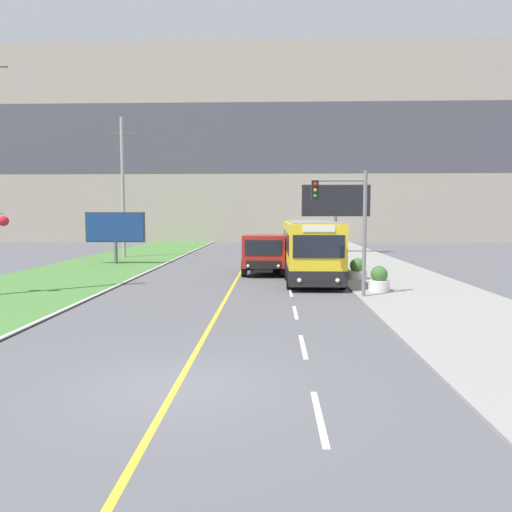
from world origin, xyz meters
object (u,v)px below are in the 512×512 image
traffic_light_mast (348,217)px  planter_round_second (357,270)px  billboard_small (115,228)px  city_bus (309,249)px  utility_pole_far (123,187)px  billboard_large (336,202)px  dump_truck (264,254)px  planter_round_near (379,280)px  car_distant (300,247)px

traffic_light_mast → planter_round_second: size_ratio=4.74×
billboard_small → city_bus: bearing=-27.6°
utility_pole_far → billboard_large: (17.76, 4.87, -1.10)m
dump_truck → traffic_light_mast: size_ratio=1.16×
traffic_light_mast → planter_round_near: traffic_light_mast is taller
dump_truck → traffic_light_mast: bearing=-66.1°
city_bus → utility_pole_far: bearing=138.7°
utility_pole_far → car_distant: bearing=13.6°
car_distant → traffic_light_mast: (0.73, -22.98, 2.69)m
dump_truck → billboard_large: 17.66m
planter_round_second → car_distant: bearing=97.0°
billboard_large → billboard_small: size_ratio=1.47×
car_distant → billboard_small: (-13.40, -9.12, 1.83)m
city_bus → billboard_large: 17.93m
billboard_large → billboard_small: (-16.67, -10.48, -2.07)m
billboard_small → traffic_light_mast: bearing=-44.4°
car_distant → city_bus: bearing=-91.2°
billboard_large → utility_pole_far: bearing=-164.7°
utility_pole_far → dump_truck: bearing=-44.3°
planter_round_near → planter_round_second: bearing=93.3°
city_bus → car_distant: (0.35, 15.95, -0.90)m
city_bus → dump_truck: city_bus is taller
billboard_small → billboard_large: bearing=32.1°
city_bus → utility_pole_far: 19.27m
utility_pole_far → traffic_light_mast: bearing=-52.0°
city_bus → billboard_small: (-13.06, 6.83, 0.93)m
dump_truck → billboard_small: size_ratio=1.46×
utility_pole_far → planter_round_near: size_ratio=10.11×
billboard_large → planter_round_near: size_ratio=5.53×
utility_pole_far → planter_round_second: (16.61, -13.78, -5.12)m
utility_pole_far → planter_round_near: utility_pole_far is taller
traffic_light_mast → billboard_small: size_ratio=1.26×
car_distant → billboard_small: billboard_small is taller
billboard_small → dump_truck: bearing=-28.5°
planter_round_second → billboard_large: bearing=86.5°
utility_pole_far → traffic_light_mast: utility_pole_far is taller
traffic_light_mast → billboard_small: 19.81m
city_bus → car_distant: size_ratio=2.75×
car_distant → billboard_small: bearing=-145.8°
traffic_light_mast → planter_round_second: bearing=76.2°
car_distant → planter_round_near: (2.37, -21.54, -0.12)m
billboard_large → planter_round_second: bearing=-93.5°
billboard_large → city_bus: bearing=-101.8°
dump_truck → billboard_small: (-10.53, 5.72, 1.33)m
utility_pole_far → billboard_large: size_ratio=1.83×
traffic_light_mast → planter_round_second: (1.39, 5.68, -2.82)m
utility_pole_far → traffic_light_mast: size_ratio=2.13×
planter_round_near → billboard_large: bearing=87.7°
planter_round_near → billboard_small: bearing=141.8°
city_bus → car_distant: city_bus is taller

